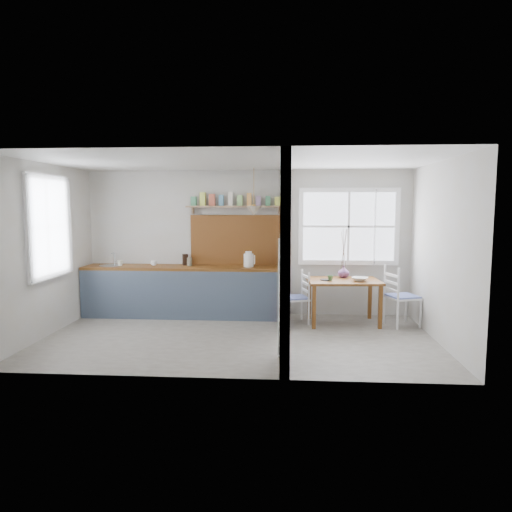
# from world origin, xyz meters

# --- Properties ---
(floor) EXTENTS (5.80, 3.20, 0.01)m
(floor) POSITION_xyz_m (0.00, 0.00, 0.00)
(floor) COLOR gray
(floor) RESTS_ON ground
(ceiling) EXTENTS (5.80, 3.20, 0.01)m
(ceiling) POSITION_xyz_m (0.00, 0.00, 2.60)
(ceiling) COLOR silver
(ceiling) RESTS_ON walls
(walls) EXTENTS (5.81, 3.21, 2.60)m
(walls) POSITION_xyz_m (0.00, 0.00, 1.30)
(walls) COLOR silver
(walls) RESTS_ON floor
(partition) EXTENTS (0.12, 3.20, 2.60)m
(partition) POSITION_xyz_m (0.70, 0.06, 1.45)
(partition) COLOR silver
(partition) RESTS_ON floor
(kitchen_window) EXTENTS (0.10, 1.16, 1.50)m
(kitchen_window) POSITION_xyz_m (-2.87, 0.00, 1.65)
(kitchen_window) COLOR white
(kitchen_window) RESTS_ON walls
(nook_window) EXTENTS (1.76, 0.10, 1.30)m
(nook_window) POSITION_xyz_m (1.80, 1.56, 1.60)
(nook_window) COLOR white
(nook_window) RESTS_ON walls
(counter) EXTENTS (3.50, 0.60, 0.90)m
(counter) POSITION_xyz_m (-1.13, 1.33, 0.46)
(counter) COLOR brown
(counter) RESTS_ON floor
(sink) EXTENTS (0.40, 0.40, 0.02)m
(sink) POSITION_xyz_m (-2.43, 1.30, 0.89)
(sink) COLOR silver
(sink) RESTS_ON counter
(backsplash) EXTENTS (1.65, 0.03, 0.90)m
(backsplash) POSITION_xyz_m (-0.20, 1.58, 1.35)
(backsplash) COLOR brown
(backsplash) RESTS_ON walls
(shelf) EXTENTS (1.75, 0.20, 0.21)m
(shelf) POSITION_xyz_m (-0.21, 1.49, 2.01)
(shelf) COLOR #8D6E51
(shelf) RESTS_ON walls
(pendant_lamp) EXTENTS (0.26, 0.26, 0.16)m
(pendant_lamp) POSITION_xyz_m (0.15, 1.15, 1.88)
(pendant_lamp) COLOR beige
(pendant_lamp) RESTS_ON ceiling
(utensil_rail) EXTENTS (0.02, 0.50, 0.02)m
(utensil_rail) POSITION_xyz_m (0.61, 0.90, 1.45)
(utensil_rail) COLOR silver
(utensil_rail) RESTS_ON partition
(dining_table) EXTENTS (1.23, 0.87, 0.74)m
(dining_table) POSITION_xyz_m (1.66, 0.98, 0.37)
(dining_table) COLOR brown
(dining_table) RESTS_ON floor
(chair_left) EXTENTS (0.50, 0.50, 0.87)m
(chair_left) POSITION_xyz_m (0.86, 0.96, 0.44)
(chair_left) COLOR white
(chair_left) RESTS_ON floor
(chair_right) EXTENTS (0.57, 0.57, 0.99)m
(chair_right) POSITION_xyz_m (2.61, 0.89, 0.50)
(chair_right) COLOR white
(chair_right) RESTS_ON floor
(kettle) EXTENTS (0.24, 0.20, 0.27)m
(kettle) POSITION_xyz_m (0.05, 1.31, 1.04)
(kettle) COLOR white
(kettle) RESTS_ON counter
(mug_a) EXTENTS (0.13, 0.13, 0.10)m
(mug_a) POSITION_xyz_m (-2.25, 1.28, 0.95)
(mug_a) COLOR white
(mug_a) RESTS_ON counter
(mug_b) EXTENTS (0.14, 0.14, 0.09)m
(mug_b) POSITION_xyz_m (-1.67, 1.37, 0.94)
(mug_b) COLOR white
(mug_b) RESTS_ON counter
(knife_block) EXTENTS (0.13, 0.15, 0.20)m
(knife_block) POSITION_xyz_m (-1.11, 1.47, 1.00)
(knife_block) COLOR black
(knife_block) RESTS_ON counter
(jar) EXTENTS (0.12, 0.12, 0.15)m
(jar) POSITION_xyz_m (-1.01, 1.34, 0.97)
(jar) COLOR gray
(jar) RESTS_ON counter
(towel_magenta) EXTENTS (0.02, 0.03, 0.49)m
(towel_magenta) POSITION_xyz_m (0.58, 0.98, 0.28)
(towel_magenta) COLOR #CD145B
(towel_magenta) RESTS_ON counter
(towel_orange) EXTENTS (0.02, 0.03, 0.53)m
(towel_orange) POSITION_xyz_m (0.58, 0.93, 0.25)
(towel_orange) COLOR #CF610E
(towel_orange) RESTS_ON counter
(bowl) EXTENTS (0.34, 0.34, 0.06)m
(bowl) POSITION_xyz_m (1.91, 0.88, 0.77)
(bowl) COLOR white
(bowl) RESTS_ON dining_table
(table_cup) EXTENTS (0.12, 0.12, 0.09)m
(table_cup) POSITION_xyz_m (1.43, 0.88, 0.78)
(table_cup) COLOR #4F7D45
(table_cup) RESTS_ON dining_table
(plate) EXTENTS (0.20, 0.20, 0.01)m
(plate) POSITION_xyz_m (1.35, 0.92, 0.75)
(plate) COLOR black
(plate) RESTS_ON dining_table
(vase) EXTENTS (0.23, 0.23, 0.20)m
(vase) POSITION_xyz_m (1.69, 1.23, 0.84)
(vase) COLOR #714379
(vase) RESTS_ON dining_table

